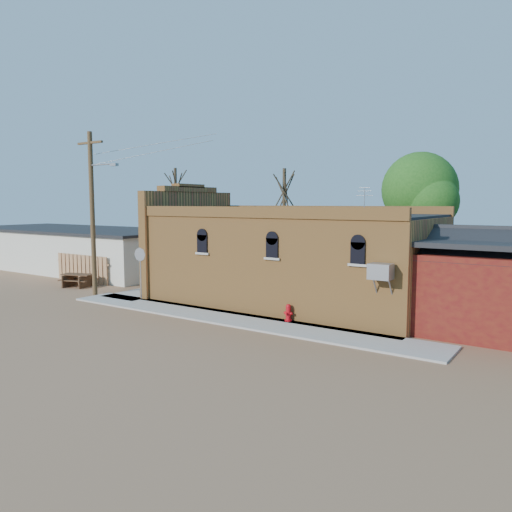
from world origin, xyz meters
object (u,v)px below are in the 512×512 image
Objects in this scene: trash_barrel at (190,280)px; brick_bar at (286,258)px; utility_pole at (93,210)px; stop_sign at (140,259)px; fire_hydrant at (288,313)px; picnic_table at (78,278)px.

brick_bar is at bearing -3.13° from trash_barrel.
utility_pole is 3.29× the size of stop_sign.
fire_hydrant reaches higher than picnic_table.
picnic_table is (-15.48, 0.75, 0.08)m from fire_hydrant.
fire_hydrant is at bearing 17.28° from stop_sign.
trash_barrel is 7.07m from picnic_table.
stop_sign is at bearing -24.01° from picnic_table.
stop_sign reaches higher than fire_hydrant.
utility_pole reaches higher than picnic_table.
fire_hydrant is 0.87× the size of trash_barrel.
stop_sign is at bearing 11.34° from utility_pole.
utility_pole is 12.08× the size of fire_hydrant.
stop_sign is (-6.80, -3.69, -0.15)m from brick_bar.
utility_pole is at bearing -38.98° from picnic_table.
trash_barrel reaches higher than picnic_table.
utility_pole is 5.60m from picnic_table.
picnic_table is at bearing 158.37° from utility_pole.
fire_hydrant is 15.50m from picnic_table.
stop_sign is at bearing -167.91° from fire_hydrant.
brick_bar reaches higher than trash_barrel.
brick_bar is 7.74m from stop_sign.
brick_bar is 13.63m from picnic_table.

